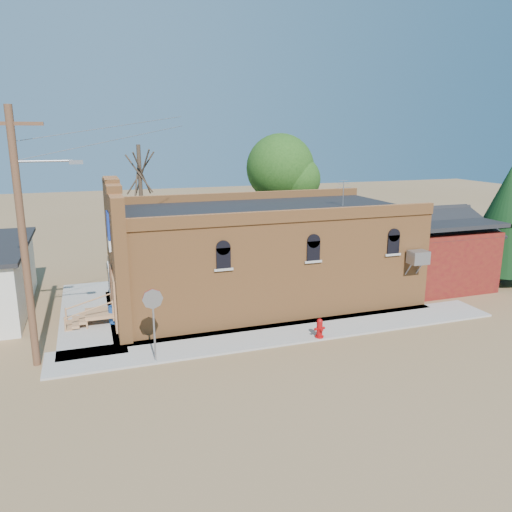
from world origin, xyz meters
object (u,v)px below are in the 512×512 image
object	(u,v)px
utility_pole	(24,234)
trash_barrel	(114,314)
brick_bar	(257,254)
stop_sign	(153,306)
fire_hydrant	(320,328)

from	to	relation	value
utility_pole	trash_barrel	world-z (taller)	utility_pole
brick_bar	utility_pole	world-z (taller)	utility_pole
brick_bar	stop_sign	world-z (taller)	brick_bar
brick_bar	stop_sign	size ratio (longest dim) A/B	6.04
trash_barrel	fire_hydrant	bearing A→B (deg)	-29.51
brick_bar	fire_hydrant	world-z (taller)	brick_bar
stop_sign	utility_pole	bearing A→B (deg)	-176.17
stop_sign	trash_barrel	bearing A→B (deg)	125.47
stop_sign	trash_barrel	distance (m)	4.84
stop_sign	trash_barrel	size ratio (longest dim) A/B	3.64
utility_pole	stop_sign	distance (m)	4.94
fire_hydrant	stop_sign	bearing A→B (deg)	160.44
fire_hydrant	trash_barrel	size ratio (longest dim) A/B	1.07
stop_sign	trash_barrel	world-z (taller)	stop_sign
brick_bar	utility_pole	xyz separation A→B (m)	(-9.79, -4.29, 2.43)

